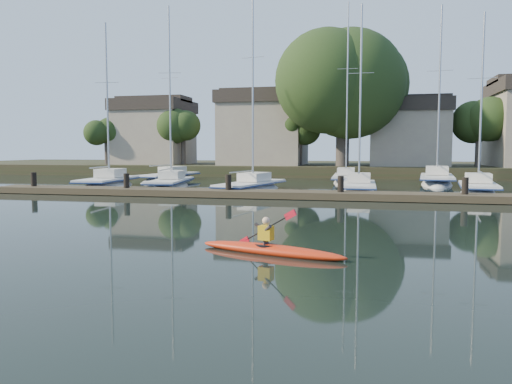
% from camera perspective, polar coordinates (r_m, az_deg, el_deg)
% --- Properties ---
extents(ground, '(160.00, 160.00, 0.00)m').
position_cam_1_polar(ground, '(12.93, -7.37, -6.59)').
color(ground, black).
rests_on(ground, ground).
extents(kayak, '(3.95, 1.63, 1.27)m').
position_cam_1_polar(kayak, '(12.35, 1.60, -6.37)').
color(kayak, '#DD4311').
rests_on(kayak, ground).
extents(dock, '(34.00, 2.00, 1.80)m').
position_cam_1_polar(dock, '(26.37, 3.11, -0.24)').
color(dock, '#483C29').
rests_on(dock, ground).
extents(sailboat_0, '(2.91, 7.92, 12.30)m').
position_cam_1_polar(sailboat_0, '(35.28, -16.54, 0.21)').
color(sailboat_0, silver).
rests_on(sailboat_0, ground).
extents(sailboat_1, '(3.17, 8.21, 13.09)m').
position_cam_1_polar(sailboat_1, '(33.67, -9.75, 0.17)').
color(sailboat_1, silver).
rests_on(sailboat_1, ground).
extents(sailboat_2, '(3.57, 8.63, 13.93)m').
position_cam_1_polar(sailboat_2, '(30.56, -0.54, -0.23)').
color(sailboat_2, silver).
rests_on(sailboat_2, ground).
extents(sailboat_3, '(2.02, 7.58, 12.21)m').
position_cam_1_polar(sailboat_3, '(30.25, 11.65, -0.40)').
color(sailboat_3, silver).
rests_on(sailboat_3, ground).
extents(sailboat_4, '(2.90, 7.02, 11.57)m').
position_cam_1_polar(sailboat_4, '(31.61, 24.03, -0.51)').
color(sailboat_4, silver).
rests_on(sailboat_4, ground).
extents(sailboat_5, '(3.15, 8.83, 14.31)m').
position_cam_1_polar(sailboat_5, '(41.43, -9.83, 1.04)').
color(sailboat_5, silver).
rests_on(sailboat_5, ground).
extents(sailboat_6, '(2.20, 9.40, 14.87)m').
position_cam_1_polar(sailboat_6, '(39.09, 10.22, 0.82)').
color(sailboat_6, silver).
rests_on(sailboat_6, ground).
extents(sailboat_7, '(3.24, 9.03, 14.25)m').
position_cam_1_polar(sailboat_7, '(38.62, 19.93, 0.49)').
color(sailboat_7, silver).
rests_on(sailboat_7, ground).
extents(shore, '(90.00, 25.25, 12.75)m').
position_cam_1_polar(shore, '(52.26, 9.73, 5.57)').
color(shore, '#233018').
rests_on(shore, ground).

